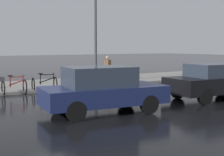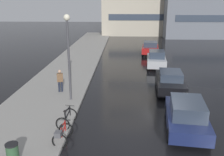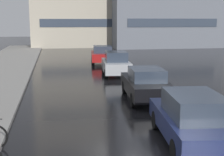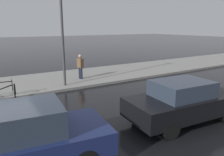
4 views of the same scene
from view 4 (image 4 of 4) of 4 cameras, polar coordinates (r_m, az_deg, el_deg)
sidewalk_kerb at (r=17.05m, az=5.72°, el=2.04°), size 4.80×60.00×0.14m
bicycle_second at (r=11.53m, az=-26.83°, el=-3.19°), size 0.91×1.28×0.95m
car_navy at (r=5.82m, az=-23.01°, el=-14.34°), size 2.35×4.41×1.59m
car_black at (r=8.33m, az=18.21°, el=-5.76°), size 2.17×4.48×1.53m
pedestrian at (r=13.90m, az=-8.27°, el=3.10°), size 0.44×0.32×1.70m
streetlamp at (r=12.25m, az=-12.94°, el=13.39°), size 0.38×0.38×5.41m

